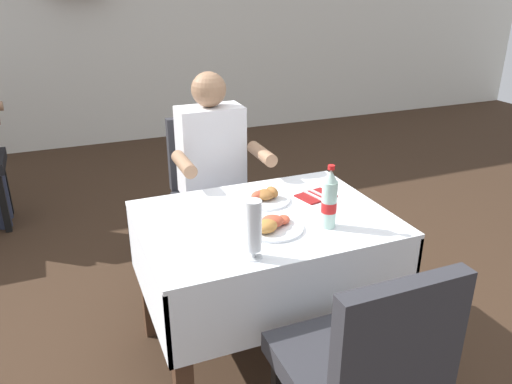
{
  "coord_description": "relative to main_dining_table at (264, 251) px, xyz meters",
  "views": [
    {
      "loc": [
        -0.88,
        -1.91,
        1.7
      ],
      "look_at": [
        -0.09,
        0.03,
        0.82
      ],
      "focal_mm": 35.14,
      "sensor_mm": 36.0,
      "label": 1
    }
  ],
  "objects": [
    {
      "name": "main_dining_table",
      "position": [
        0.0,
        0.0,
        0.0
      ],
      "size": [
        1.09,
        0.81,
        0.74
      ],
      "color": "white",
      "rests_on": "ground"
    },
    {
      "name": "napkin_cutlery_set",
      "position": [
        0.32,
        0.11,
        0.18
      ],
      "size": [
        0.19,
        0.2,
        0.01
      ],
      "color": "maroon",
      "rests_on": "main_dining_table"
    },
    {
      "name": "beer_glass_left",
      "position": [
        -0.18,
        -0.31,
        0.29
      ],
      "size": [
        0.07,
        0.07,
        0.24
      ],
      "color": "white",
      "rests_on": "main_dining_table"
    },
    {
      "name": "cola_bottle_primary",
      "position": [
        0.21,
        -0.19,
        0.3
      ],
      "size": [
        0.07,
        0.07,
        0.28
      ],
      "color": "silver",
      "rests_on": "main_dining_table"
    },
    {
      "name": "ground_plane",
      "position": [
        0.09,
        0.07,
        -0.56
      ],
      "size": [
        11.0,
        11.0,
        0.0
      ],
      "primitive_type": "plane",
      "color": "#382619"
    },
    {
      "name": "seated_diner_far",
      "position": [
        -0.01,
        0.69,
        0.15
      ],
      "size": [
        0.5,
        0.46,
        1.26
      ],
      "color": "#282D42",
      "rests_on": "ground"
    },
    {
      "name": "chair_far_diner_seat",
      "position": [
        0.0,
        0.8,
        -0.01
      ],
      "size": [
        0.44,
        0.5,
        0.97
      ],
      "color": "#2D2D33",
      "rests_on": "ground"
    },
    {
      "name": "chair_near_camera_side",
      "position": [
        -0.0,
        -0.8,
        -0.01
      ],
      "size": [
        0.44,
        0.5,
        0.97
      ],
      "color": "#2D2D33",
      "rests_on": "ground"
    },
    {
      "name": "plate_far_diner",
      "position": [
        0.07,
        0.16,
        0.2
      ],
      "size": [
        0.24,
        0.24,
        0.07
      ],
      "color": "white",
      "rests_on": "main_dining_table"
    },
    {
      "name": "plate_near_camera",
      "position": [
        -0.02,
        -0.13,
        0.2
      ],
      "size": [
        0.26,
        0.26,
        0.06
      ],
      "color": "white",
      "rests_on": "main_dining_table"
    }
  ]
}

